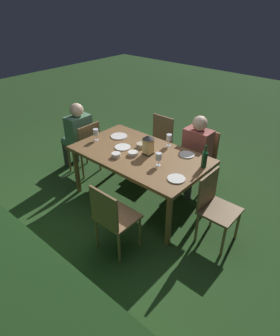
{
  "coord_description": "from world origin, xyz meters",
  "views": [
    {
      "loc": [
        -2.25,
        2.58,
        2.6
      ],
      "look_at": [
        0.0,
        0.0,
        0.53
      ],
      "focal_mm": 31.57,
      "sensor_mm": 36.0,
      "label": 1
    }
  ],
  "objects_px": {
    "chair_head_near": "(215,205)",
    "wine_glass_c": "(169,138)",
    "chair_side_left_b": "(158,140)",
    "plate_a": "(123,147)",
    "dining_table": "(140,157)",
    "wine_glass_a": "(159,157)",
    "person_in_rust": "(195,151)",
    "plate_b": "(176,179)",
    "bowl_olives": "(133,153)",
    "chair_side_right_a": "(113,217)",
    "bowl_salad": "(141,145)",
    "green_bottle_on_table": "(204,159)",
    "plate_c": "(119,136)",
    "plate_d": "(187,155)",
    "chair_side_left_a": "(201,156)",
    "wine_glass_b": "(96,132)",
    "bowl_bread": "(116,155)",
    "lantern_centerpiece": "(148,144)",
    "chair_head_far": "(86,146)",
    "person_in_green": "(77,134)"
  },
  "relations": [
    {
      "from": "chair_side_right_a",
      "to": "bowl_bread",
      "type": "distance_m",
      "value": 0.9
    },
    {
      "from": "lantern_centerpiece",
      "to": "wine_glass_b",
      "type": "relative_size",
      "value": 1.57
    },
    {
      "from": "wine_glass_b",
      "to": "bowl_bread",
      "type": "bearing_deg",
      "value": 163.52
    },
    {
      "from": "wine_glass_c",
      "to": "dining_table",
      "type": "bearing_deg",
      "value": 70.23
    },
    {
      "from": "bowl_olives",
      "to": "chair_head_far",
      "type": "bearing_deg",
      "value": -5.12
    },
    {
      "from": "plate_d",
      "to": "chair_side_right_a",
      "type": "bearing_deg",
      "value": 85.87
    },
    {
      "from": "wine_glass_b",
      "to": "lantern_centerpiece",
      "type": "bearing_deg",
      "value": -168.51
    },
    {
      "from": "chair_side_left_a",
      "to": "plate_c",
      "type": "distance_m",
      "value": 1.24
    },
    {
      "from": "dining_table",
      "to": "bowl_bread",
      "type": "height_order",
      "value": "bowl_bread"
    },
    {
      "from": "chair_side_right_a",
      "to": "bowl_salad",
      "type": "relative_size",
      "value": 7.01
    },
    {
      "from": "chair_head_near",
      "to": "wine_glass_c",
      "type": "bearing_deg",
      "value": -23.38
    },
    {
      "from": "dining_table",
      "to": "wine_glass_c",
      "type": "relative_size",
      "value": 10.57
    },
    {
      "from": "green_bottle_on_table",
      "to": "wine_glass_c",
      "type": "xyz_separation_m",
      "value": [
        0.66,
        -0.18,
        0.01
      ]
    },
    {
      "from": "person_in_green",
      "to": "lantern_centerpiece",
      "type": "relative_size",
      "value": 4.34
    },
    {
      "from": "dining_table",
      "to": "bowl_bread",
      "type": "xyz_separation_m",
      "value": [
        0.17,
        0.28,
        0.08
      ]
    },
    {
      "from": "wine_glass_b",
      "to": "plate_d",
      "type": "bearing_deg",
      "value": -159.06
    },
    {
      "from": "dining_table",
      "to": "bowl_salad",
      "type": "height_order",
      "value": "bowl_salad"
    },
    {
      "from": "plate_c",
      "to": "plate_d",
      "type": "distance_m",
      "value": 1.08
    },
    {
      "from": "person_in_rust",
      "to": "chair_side_left_b",
      "type": "height_order",
      "value": "person_in_rust"
    },
    {
      "from": "chair_side_left_a",
      "to": "plate_b",
      "type": "relative_size",
      "value": 4.19
    },
    {
      "from": "plate_a",
      "to": "plate_b",
      "type": "bearing_deg",
      "value": 170.82
    },
    {
      "from": "lantern_centerpiece",
      "to": "plate_a",
      "type": "xyz_separation_m",
      "value": [
        0.37,
        0.09,
        -0.14
      ]
    },
    {
      "from": "dining_table",
      "to": "plate_b",
      "type": "bearing_deg",
      "value": 164.64
    },
    {
      "from": "chair_head_far",
      "to": "wine_glass_a",
      "type": "bearing_deg",
      "value": 176.77
    },
    {
      "from": "person_in_rust",
      "to": "wine_glass_b",
      "type": "bearing_deg",
      "value": 35.97
    },
    {
      "from": "chair_side_left_a",
      "to": "green_bottle_on_table",
      "type": "xyz_separation_m",
      "value": [
        -0.41,
        0.66,
        0.38
      ]
    },
    {
      "from": "wine_glass_a",
      "to": "wine_glass_b",
      "type": "bearing_deg",
      "value": 1.25
    },
    {
      "from": "chair_side_left_b",
      "to": "bowl_salad",
      "type": "distance_m",
      "value": 0.88
    },
    {
      "from": "dining_table",
      "to": "wine_glass_a",
      "type": "height_order",
      "value": "wine_glass_a"
    },
    {
      "from": "dining_table",
      "to": "chair_side_left_a",
      "type": "distance_m",
      "value": 1.02
    },
    {
      "from": "bowl_olives",
      "to": "bowl_salad",
      "type": "xyz_separation_m",
      "value": [
        0.07,
        -0.24,
        0.0
      ]
    },
    {
      "from": "chair_head_far",
      "to": "person_in_green",
      "type": "bearing_deg",
      "value": 0.0
    },
    {
      "from": "plate_a",
      "to": "bowl_olives",
      "type": "bearing_deg",
      "value": 165.63
    },
    {
      "from": "chair_side_right_a",
      "to": "bowl_olives",
      "type": "height_order",
      "value": "chair_side_right_a"
    },
    {
      "from": "dining_table",
      "to": "green_bottle_on_table",
      "type": "relative_size",
      "value": 6.16
    },
    {
      "from": "bowl_olives",
      "to": "dining_table",
      "type": "bearing_deg",
      "value": -110.28
    },
    {
      "from": "chair_head_near",
      "to": "chair_side_right_a",
      "type": "height_order",
      "value": "same"
    },
    {
      "from": "plate_d",
      "to": "bowl_salad",
      "type": "bearing_deg",
      "value": 20.02
    },
    {
      "from": "chair_head_near",
      "to": "person_in_rust",
      "type": "xyz_separation_m",
      "value": [
        0.74,
        -0.71,
        0.15
      ]
    },
    {
      "from": "bowl_bread",
      "to": "lantern_centerpiece",
      "type": "bearing_deg",
      "value": -127.21
    },
    {
      "from": "plate_a",
      "to": "wine_glass_a",
      "type": "bearing_deg",
      "value": 175.68
    },
    {
      "from": "chair_side_left_a",
      "to": "wine_glass_b",
      "type": "relative_size",
      "value": 5.15
    },
    {
      "from": "chair_side_left_b",
      "to": "wine_glass_a",
      "type": "height_order",
      "value": "wine_glass_a"
    },
    {
      "from": "chair_side_left_a",
      "to": "plate_c",
      "type": "height_order",
      "value": "chair_side_left_a"
    },
    {
      "from": "green_bottle_on_table",
      "to": "plate_c",
      "type": "distance_m",
      "value": 1.38
    },
    {
      "from": "wine_glass_a",
      "to": "bowl_olives",
      "type": "distance_m",
      "value": 0.42
    },
    {
      "from": "plate_a",
      "to": "bowl_salad",
      "type": "height_order",
      "value": "bowl_salad"
    },
    {
      "from": "chair_side_left_b",
      "to": "plate_a",
      "type": "relative_size",
      "value": 4.02
    },
    {
      "from": "green_bottle_on_table",
      "to": "wine_glass_b",
      "type": "bearing_deg",
      "value": 12.96
    },
    {
      "from": "plate_d",
      "to": "bowl_olives",
      "type": "xyz_separation_m",
      "value": [
        0.53,
        0.46,
        0.02
      ]
    }
  ]
}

